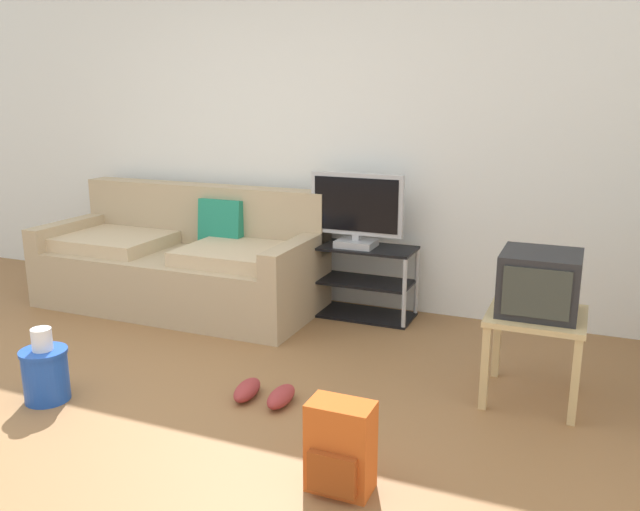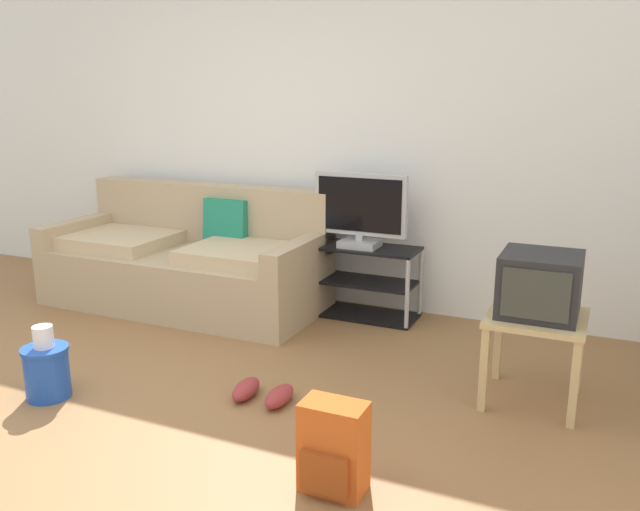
{
  "view_description": "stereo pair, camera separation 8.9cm",
  "coord_description": "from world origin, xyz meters",
  "px_view_note": "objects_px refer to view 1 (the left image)",
  "views": [
    {
      "loc": [
        2.22,
        -2.23,
        1.62
      ],
      "look_at": [
        0.83,
        1.08,
        0.72
      ],
      "focal_mm": 36.85,
      "sensor_mm": 36.0,
      "label": 1
    },
    {
      "loc": [
        2.3,
        -2.19,
        1.62
      ],
      "look_at": [
        0.83,
        1.08,
        0.72
      ],
      "focal_mm": 36.85,
      "sensor_mm": 36.0,
      "label": 2
    }
  ],
  "objects_px": {
    "flat_tv": "(356,211)",
    "side_table": "(536,328)",
    "backpack": "(340,448)",
    "cleaning_bucket": "(45,371)",
    "couch": "(184,263)",
    "sneakers_pair": "(264,393)",
    "crt_tv": "(540,283)",
    "tv_stand": "(357,281)"
  },
  "relations": [
    {
      "from": "flat_tv",
      "to": "cleaning_bucket",
      "type": "bearing_deg",
      "value": -118.9
    },
    {
      "from": "backpack",
      "to": "cleaning_bucket",
      "type": "bearing_deg",
      "value": 158.91
    },
    {
      "from": "tv_stand",
      "to": "sneakers_pair",
      "type": "distance_m",
      "value": 1.53
    },
    {
      "from": "flat_tv",
      "to": "sneakers_pair",
      "type": "distance_m",
      "value": 1.67
    },
    {
      "from": "flat_tv",
      "to": "backpack",
      "type": "height_order",
      "value": "flat_tv"
    },
    {
      "from": "couch",
      "to": "crt_tv",
      "type": "distance_m",
      "value": 2.74
    },
    {
      "from": "backpack",
      "to": "crt_tv",
      "type": "bearing_deg",
      "value": 45.43
    },
    {
      "from": "crt_tv",
      "to": "cleaning_bucket",
      "type": "height_order",
      "value": "crt_tv"
    },
    {
      "from": "flat_tv",
      "to": "side_table",
      "type": "height_order",
      "value": "flat_tv"
    },
    {
      "from": "tv_stand",
      "to": "side_table",
      "type": "bearing_deg",
      "value": -34.74
    },
    {
      "from": "couch",
      "to": "flat_tv",
      "type": "bearing_deg",
      "value": 10.72
    },
    {
      "from": "crt_tv",
      "to": "sneakers_pair",
      "type": "distance_m",
      "value": 1.57
    },
    {
      "from": "couch",
      "to": "flat_tv",
      "type": "relative_size",
      "value": 3.11
    },
    {
      "from": "sneakers_pair",
      "to": "crt_tv",
      "type": "bearing_deg",
      "value": 24.72
    },
    {
      "from": "crt_tv",
      "to": "backpack",
      "type": "relative_size",
      "value": 1.04
    },
    {
      "from": "tv_stand",
      "to": "crt_tv",
      "type": "height_order",
      "value": "crt_tv"
    },
    {
      "from": "side_table",
      "to": "sneakers_pair",
      "type": "distance_m",
      "value": 1.49
    },
    {
      "from": "flat_tv",
      "to": "side_table",
      "type": "bearing_deg",
      "value": -34.08
    },
    {
      "from": "couch",
      "to": "crt_tv",
      "type": "xyz_separation_m",
      "value": [
        2.65,
        -0.64,
        0.32
      ]
    },
    {
      "from": "couch",
      "to": "side_table",
      "type": "distance_m",
      "value": 2.73
    },
    {
      "from": "crt_tv",
      "to": "backpack",
      "type": "height_order",
      "value": "crt_tv"
    },
    {
      "from": "couch",
      "to": "backpack",
      "type": "bearing_deg",
      "value": -42.48
    },
    {
      "from": "flat_tv",
      "to": "cleaning_bucket",
      "type": "height_order",
      "value": "flat_tv"
    },
    {
      "from": "cleaning_bucket",
      "to": "sneakers_pair",
      "type": "height_order",
      "value": "cleaning_bucket"
    },
    {
      "from": "side_table",
      "to": "couch",
      "type": "bearing_deg",
      "value": 166.18
    },
    {
      "from": "tv_stand",
      "to": "flat_tv",
      "type": "relative_size",
      "value": 1.24
    },
    {
      "from": "flat_tv",
      "to": "crt_tv",
      "type": "bearing_deg",
      "value": -33.6
    },
    {
      "from": "flat_tv",
      "to": "backpack",
      "type": "bearing_deg",
      "value": -71.83
    },
    {
      "from": "tv_stand",
      "to": "sneakers_pair",
      "type": "height_order",
      "value": "tv_stand"
    },
    {
      "from": "flat_tv",
      "to": "cleaning_bucket",
      "type": "distance_m",
      "value": 2.29
    },
    {
      "from": "crt_tv",
      "to": "cleaning_bucket",
      "type": "relative_size",
      "value": 1.0
    },
    {
      "from": "crt_tv",
      "to": "cleaning_bucket",
      "type": "xyz_separation_m",
      "value": [
        -2.4,
        -1.04,
        -0.48
      ]
    },
    {
      "from": "couch",
      "to": "tv_stand",
      "type": "xyz_separation_m",
      "value": [
        1.32,
        0.27,
        -0.06
      ]
    },
    {
      "from": "cleaning_bucket",
      "to": "flat_tv",
      "type": "bearing_deg",
      "value": 61.1
    },
    {
      "from": "tv_stand",
      "to": "sneakers_pair",
      "type": "relative_size",
      "value": 2.52
    },
    {
      "from": "tv_stand",
      "to": "flat_tv",
      "type": "bearing_deg",
      "value": -90.0
    },
    {
      "from": "flat_tv",
      "to": "sneakers_pair",
      "type": "relative_size",
      "value": 2.04
    },
    {
      "from": "couch",
      "to": "side_table",
      "type": "relative_size",
      "value": 4.29
    },
    {
      "from": "backpack",
      "to": "sneakers_pair",
      "type": "distance_m",
      "value": 0.9
    },
    {
      "from": "side_table",
      "to": "cleaning_bucket",
      "type": "relative_size",
      "value": 1.22
    },
    {
      "from": "couch",
      "to": "flat_tv",
      "type": "distance_m",
      "value": 1.42
    },
    {
      "from": "backpack",
      "to": "cleaning_bucket",
      "type": "distance_m",
      "value": 1.76
    }
  ]
}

